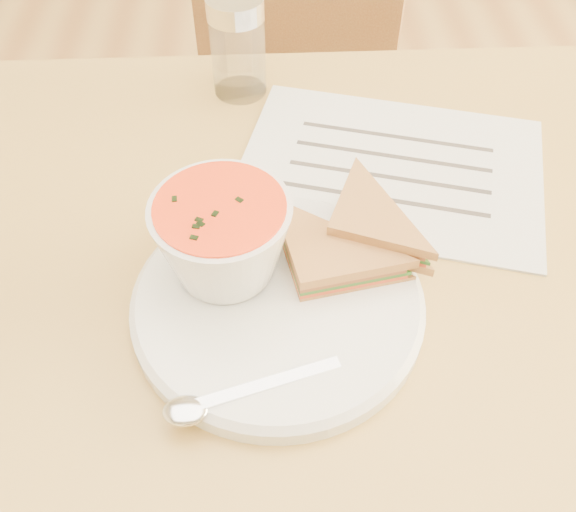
{
  "coord_description": "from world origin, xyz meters",
  "views": [
    {
      "loc": [
        -0.02,
        -0.41,
        1.22
      ],
      "look_at": [
        -0.0,
        -0.05,
        0.8
      ],
      "focal_mm": 40.0,
      "sensor_mm": 36.0,
      "label": 1
    }
  ],
  "objects_px": {
    "soup_bowl": "(223,242)",
    "chair_far": "(268,123)",
    "plate": "(278,304)",
    "dining_table": "(289,425)",
    "condiment_shaker": "(238,46)"
  },
  "relations": [
    {
      "from": "soup_bowl",
      "to": "condiment_shaker",
      "type": "xyz_separation_m",
      "value": [
        0.01,
        0.31,
        0.0
      ]
    },
    {
      "from": "dining_table",
      "to": "chair_far",
      "type": "xyz_separation_m",
      "value": [
        -0.01,
        0.57,
        0.09
      ]
    },
    {
      "from": "dining_table",
      "to": "chair_far",
      "type": "relative_size",
      "value": 1.08
    },
    {
      "from": "plate",
      "to": "chair_far",
      "type": "bearing_deg",
      "value": 89.85
    },
    {
      "from": "plate",
      "to": "soup_bowl",
      "type": "height_order",
      "value": "soup_bowl"
    },
    {
      "from": "chair_far",
      "to": "plate",
      "type": "distance_m",
      "value": 0.71
    },
    {
      "from": "chair_far",
      "to": "condiment_shaker",
      "type": "xyz_separation_m",
      "value": [
        -0.04,
        -0.3,
        0.35
      ]
    },
    {
      "from": "dining_table",
      "to": "plate",
      "type": "relative_size",
      "value": 3.84
    },
    {
      "from": "condiment_shaker",
      "to": "plate",
      "type": "bearing_deg",
      "value": -84.29
    },
    {
      "from": "dining_table",
      "to": "plate",
      "type": "bearing_deg",
      "value": -101.09
    },
    {
      "from": "soup_bowl",
      "to": "chair_far",
      "type": "bearing_deg",
      "value": 85.59
    },
    {
      "from": "plate",
      "to": "soup_bowl",
      "type": "xyz_separation_m",
      "value": [
        -0.05,
        0.03,
        0.05
      ]
    },
    {
      "from": "chair_far",
      "to": "plate",
      "type": "bearing_deg",
      "value": 108.32
    },
    {
      "from": "plate",
      "to": "condiment_shaker",
      "type": "xyz_separation_m",
      "value": [
        -0.03,
        0.34,
        0.05
      ]
    },
    {
      "from": "chair_far",
      "to": "soup_bowl",
      "type": "height_order",
      "value": "chair_far"
    }
  ]
}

